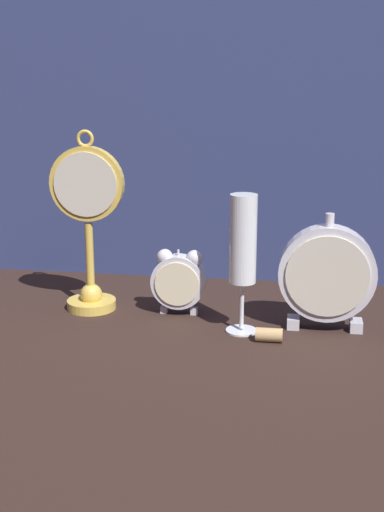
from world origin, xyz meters
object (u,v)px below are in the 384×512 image
pocket_watch_on_stand (88,226)px  champagne_flute (243,248)px  mantel_clock_silver (327,274)px  wine_cork (269,334)px  alarm_clock_twin_bell (178,279)px

pocket_watch_on_stand → champagne_flute: 0.28m
mantel_clock_silver → pocket_watch_on_stand: bearing=174.2°
pocket_watch_on_stand → champagne_flute: size_ratio=1.39×
pocket_watch_on_stand → mantel_clock_silver: (0.41, -0.04, -0.06)m
mantel_clock_silver → champagne_flute: size_ratio=0.86×
wine_cork → pocket_watch_on_stand: bearing=161.7°
champagne_flute → wine_cork: (0.05, -0.03, -0.13)m
wine_cork → champagne_flute: bearing=144.0°
mantel_clock_silver → alarm_clock_twin_bell: bearing=171.4°
champagne_flute → wine_cork: size_ratio=5.38×
alarm_clock_twin_bell → champagne_flute: 0.15m
pocket_watch_on_stand → wine_cork: pocket_watch_on_stand is taller
alarm_clock_twin_bell → champagne_flute: (0.12, -0.07, 0.08)m
alarm_clock_twin_bell → mantel_clock_silver: (0.25, -0.04, 0.03)m
alarm_clock_twin_bell → champagne_flute: champagne_flute is taller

